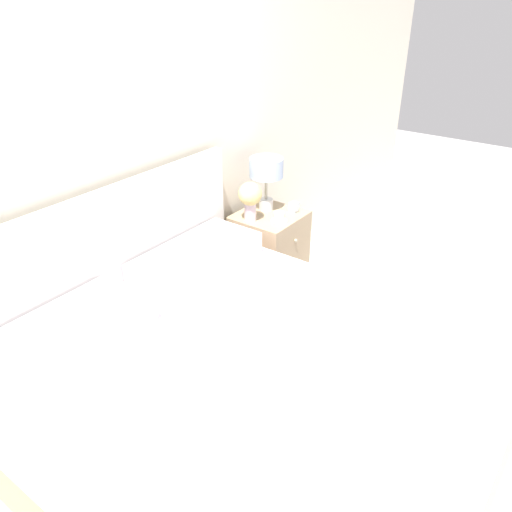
# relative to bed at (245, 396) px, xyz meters

# --- Properties ---
(ground_plane) EXTENTS (12.00, 12.00, 0.00)m
(ground_plane) POSITION_rel_bed_xyz_m (0.00, 0.91, -0.29)
(ground_plane) COLOR #BCB7B2
(wall_back) EXTENTS (8.00, 0.06, 2.60)m
(wall_back) POSITION_rel_bed_xyz_m (0.00, 0.98, 1.01)
(wall_back) COLOR silver
(wall_back) RESTS_ON ground_plane
(bed) EXTENTS (1.81, 1.97, 1.09)m
(bed) POSITION_rel_bed_xyz_m (0.00, 0.00, 0.00)
(bed) COLOR tan
(bed) RESTS_ON ground_plane
(nightstand) EXTENTS (0.43, 0.43, 0.60)m
(nightstand) POSITION_rel_bed_xyz_m (1.17, 0.69, 0.01)
(nightstand) COLOR tan
(nightstand) RESTS_ON ground_plane
(table_lamp) EXTENTS (0.22, 0.22, 0.36)m
(table_lamp) POSITION_rel_bed_xyz_m (1.22, 0.76, 0.58)
(table_lamp) COLOR white
(table_lamp) RESTS_ON nightstand
(flower_vase) EXTENTS (0.15, 0.15, 0.26)m
(flower_vase) POSITION_rel_bed_xyz_m (1.02, 0.74, 0.47)
(flower_vase) COLOR silver
(flower_vase) RESTS_ON nightstand
(teacup) EXTENTS (0.10, 0.10, 0.06)m
(teacup) POSITION_rel_bed_xyz_m (1.12, 0.58, 0.34)
(teacup) COLOR white
(teacup) RESTS_ON nightstand
(alarm_clock) EXTENTS (0.06, 0.06, 0.06)m
(alarm_clock) POSITION_rel_bed_xyz_m (1.31, 0.58, 0.34)
(alarm_clock) COLOR silver
(alarm_clock) RESTS_ON nightstand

